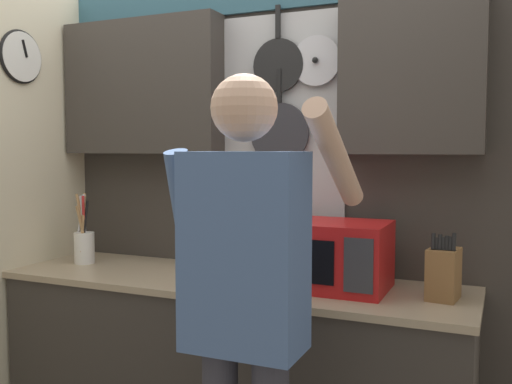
# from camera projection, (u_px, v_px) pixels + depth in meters

# --- Properties ---
(base_cabinet_counter) EXTENTS (2.14, 0.62, 0.91)m
(base_cabinet_counter) POSITION_uv_depth(u_px,v_px,m) (230.00, 377.00, 2.62)
(base_cabinet_counter) COLOR #38332D
(base_cabinet_counter) RESTS_ON ground_plane
(back_wall_unit) EXTENTS (2.71, 0.20, 2.34)m
(back_wall_unit) POSITION_uv_depth(u_px,v_px,m) (251.00, 160.00, 2.80)
(back_wall_unit) COLOR #38332D
(back_wall_unit) RESTS_ON ground_plane
(microwave) EXTENTS (0.52, 0.35, 0.28)m
(microwave) POSITION_uv_depth(u_px,v_px,m) (326.00, 255.00, 2.41)
(microwave) COLOR red
(microwave) RESTS_ON base_cabinet_counter
(knife_block) EXTENTS (0.13, 0.16, 0.27)m
(knife_block) POSITION_uv_depth(u_px,v_px,m) (443.00, 273.00, 2.22)
(knife_block) COLOR brown
(knife_block) RESTS_ON base_cabinet_counter
(utensil_crock) EXTENTS (0.11, 0.10, 0.36)m
(utensil_crock) POSITION_uv_depth(u_px,v_px,m) (84.00, 243.00, 2.93)
(utensil_crock) COLOR white
(utensil_crock) RESTS_ON base_cabinet_counter
(person) EXTENTS (0.54, 0.61, 1.74)m
(person) POSITION_uv_depth(u_px,v_px,m) (246.00, 292.00, 1.84)
(person) COLOR #383842
(person) RESTS_ON ground_plane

